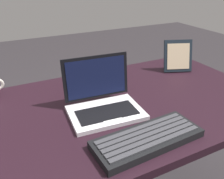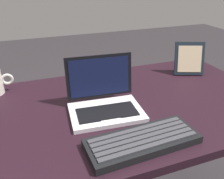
# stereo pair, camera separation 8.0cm
# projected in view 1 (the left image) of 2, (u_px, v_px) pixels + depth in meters

# --- Properties ---
(desk) EXTENTS (1.58, 0.69, 0.70)m
(desk) POSITION_uv_depth(u_px,v_px,m) (79.00, 138.00, 0.91)
(desk) COLOR black
(desk) RESTS_ON ground
(laptop_front) EXTENTS (0.27, 0.22, 0.19)m
(laptop_front) POSITION_uv_depth(u_px,v_px,m) (103.00, 102.00, 0.86)
(laptop_front) COLOR silver
(laptop_front) RESTS_ON desk
(external_keyboard) EXTENTS (0.34, 0.14, 0.03)m
(external_keyboard) POSITION_uv_depth(u_px,v_px,m) (148.00, 138.00, 0.71)
(external_keyboard) COLOR black
(external_keyboard) RESTS_ON desk
(photo_frame) EXTENTS (0.15, 0.10, 0.16)m
(photo_frame) POSITION_uv_depth(u_px,v_px,m) (178.00, 56.00, 1.19)
(photo_frame) COLOR black
(photo_frame) RESTS_ON desk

